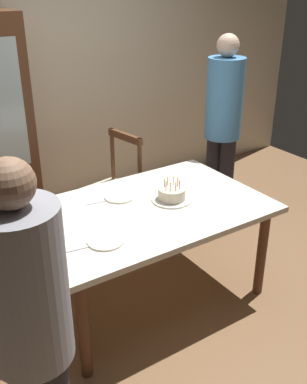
{
  "coord_description": "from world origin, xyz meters",
  "views": [
    {
      "loc": [
        -1.45,
        -2.27,
        2.13
      ],
      "look_at": [
        0.05,
        0.0,
        0.83
      ],
      "focal_mm": 42.26,
      "sensor_mm": 36.0,
      "label": 1
    }
  ],
  "objects_px": {
    "birthday_cake": "(172,195)",
    "chair_spindle_back": "(111,192)",
    "dining_table": "(147,218)",
    "person_celebrant": "(31,327)",
    "person_guest": "(223,121)",
    "plate_far_side": "(120,196)",
    "plate_near_celebrant": "(106,241)"
  },
  "relations": [
    {
      "from": "birthday_cake",
      "to": "chair_spindle_back",
      "type": "relative_size",
      "value": 0.29
    },
    {
      "from": "chair_spindle_back",
      "to": "person_celebrant",
      "type": "bearing_deg",
      "value": -126.42
    },
    {
      "from": "birthday_cake",
      "to": "plate_near_celebrant",
      "type": "bearing_deg",
      "value": -160.19
    },
    {
      "from": "plate_far_side",
      "to": "person_guest",
      "type": "distance_m",
      "value": 1.35
    },
    {
      "from": "chair_spindle_back",
      "to": "plate_far_side",
      "type": "bearing_deg",
      "value": -112.82
    },
    {
      "from": "person_guest",
      "to": "chair_spindle_back",
      "type": "bearing_deg",
      "value": 166.96
    },
    {
      "from": "plate_near_celebrant",
      "to": "person_guest",
      "type": "height_order",
      "value": "person_guest"
    },
    {
      "from": "dining_table",
      "to": "chair_spindle_back",
      "type": "xyz_separation_m",
      "value": [
        0.18,
        0.85,
        -0.19
      ]
    },
    {
      "from": "plate_far_side",
      "to": "plate_near_celebrant",
      "type": "bearing_deg",
      "value": -127.51
    },
    {
      "from": "dining_table",
      "to": "plate_near_celebrant",
      "type": "relative_size",
      "value": 7.29
    },
    {
      "from": "plate_far_side",
      "to": "person_celebrant",
      "type": "relative_size",
      "value": 0.14
    },
    {
      "from": "birthday_cake",
      "to": "plate_near_celebrant",
      "type": "relative_size",
      "value": 1.27
    },
    {
      "from": "birthday_cake",
      "to": "person_celebrant",
      "type": "height_order",
      "value": "person_celebrant"
    },
    {
      "from": "birthday_cake",
      "to": "plate_far_side",
      "type": "height_order",
      "value": "birthday_cake"
    },
    {
      "from": "dining_table",
      "to": "chair_spindle_back",
      "type": "bearing_deg",
      "value": 78.17
    },
    {
      "from": "plate_far_side",
      "to": "chair_spindle_back",
      "type": "bearing_deg",
      "value": 67.18
    },
    {
      "from": "dining_table",
      "to": "plate_near_celebrant",
      "type": "height_order",
      "value": "plate_near_celebrant"
    },
    {
      "from": "birthday_cake",
      "to": "person_celebrant",
      "type": "relative_size",
      "value": 0.17
    },
    {
      "from": "plate_near_celebrant",
      "to": "chair_spindle_back",
      "type": "distance_m",
      "value": 1.28
    },
    {
      "from": "chair_spindle_back",
      "to": "person_guest",
      "type": "bearing_deg",
      "value": -13.04
    },
    {
      "from": "birthday_cake",
      "to": "dining_table",
      "type": "bearing_deg",
      "value": 178.54
    },
    {
      "from": "plate_near_celebrant",
      "to": "plate_far_side",
      "type": "distance_m",
      "value": 0.59
    },
    {
      "from": "birthday_cake",
      "to": "chair_spindle_back",
      "type": "height_order",
      "value": "chair_spindle_back"
    },
    {
      "from": "dining_table",
      "to": "chair_spindle_back",
      "type": "height_order",
      "value": "chair_spindle_back"
    },
    {
      "from": "plate_far_side",
      "to": "chair_spindle_back",
      "type": "relative_size",
      "value": 0.23
    },
    {
      "from": "dining_table",
      "to": "chair_spindle_back",
      "type": "distance_m",
      "value": 0.89
    },
    {
      "from": "plate_near_celebrant",
      "to": "person_celebrant",
      "type": "relative_size",
      "value": 0.14
    },
    {
      "from": "dining_table",
      "to": "person_celebrant",
      "type": "relative_size",
      "value": 0.99
    },
    {
      "from": "dining_table",
      "to": "person_celebrant",
      "type": "distance_m",
      "value": 1.45
    },
    {
      "from": "person_celebrant",
      "to": "person_guest",
      "type": "bearing_deg",
      "value": 33.26
    },
    {
      "from": "chair_spindle_back",
      "to": "person_guest",
      "type": "xyz_separation_m",
      "value": [
        1.01,
        -0.23,
        0.52
      ]
    },
    {
      "from": "birthday_cake",
      "to": "chair_spindle_back",
      "type": "xyz_separation_m",
      "value": [
        -0.02,
        0.85,
        -0.31
      ]
    }
  ]
}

